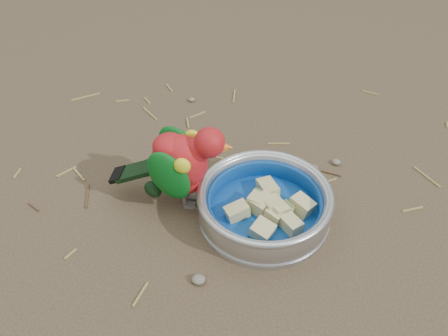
# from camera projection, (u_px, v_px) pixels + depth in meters

# --- Properties ---
(ground) EXTENTS (60.00, 60.00, 0.00)m
(ground) POSITION_uv_depth(u_px,v_px,m) (248.00, 216.00, 0.87)
(ground) COLOR #4A3B2B
(food_bowl) EXTENTS (0.23, 0.23, 0.02)m
(food_bowl) POSITION_uv_depth(u_px,v_px,m) (264.00, 215.00, 0.86)
(food_bowl) COLOR #B2B2BA
(food_bowl) RESTS_ON ground
(bowl_wall) EXTENTS (0.23, 0.23, 0.04)m
(bowl_wall) POSITION_uv_depth(u_px,v_px,m) (265.00, 202.00, 0.84)
(bowl_wall) COLOR #B2B2BA
(bowl_wall) RESTS_ON food_bowl
(fruit_wedges) EXTENTS (0.14, 0.14, 0.03)m
(fruit_wedges) POSITION_uv_depth(u_px,v_px,m) (264.00, 205.00, 0.85)
(fruit_wedges) COLOR #C9BD7F
(fruit_wedges) RESTS_ON food_bowl
(lory_parrot) EXTENTS (0.21, 0.11, 0.16)m
(lory_parrot) POSITION_uv_depth(u_px,v_px,m) (182.00, 168.00, 0.85)
(lory_parrot) COLOR #A9151A
(lory_parrot) RESTS_ON ground
(ground_debris) EXTENTS (0.90, 0.80, 0.01)m
(ground_debris) POSITION_uv_depth(u_px,v_px,m) (257.00, 205.00, 0.89)
(ground_debris) COLOR olive
(ground_debris) RESTS_ON ground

